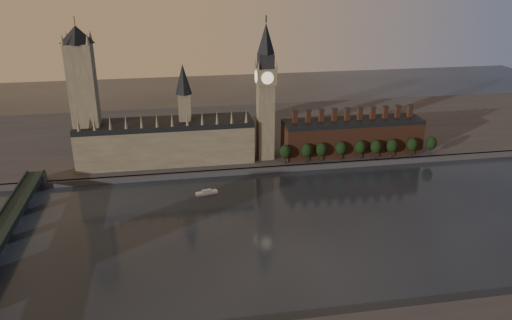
{
  "coord_description": "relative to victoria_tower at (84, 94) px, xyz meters",
  "views": [
    {
      "loc": [
        -59.72,
        -245.85,
        142.89
      ],
      "look_at": [
        -6.88,
        55.0,
        24.14
      ],
      "focal_mm": 35.0,
      "sensor_mm": 36.0,
      "label": 1
    }
  ],
  "objects": [
    {
      "name": "palace_of_westminster",
      "position": [
        55.59,
        -0.09,
        -37.46
      ],
      "size": [
        130.0,
        30.3,
        74.0
      ],
      "color": "gray",
      "rests_on": "north_bank"
    },
    {
      "name": "embankment_tree_6",
      "position": [
        226.89,
        -21.18,
        -45.62
      ],
      "size": [
        8.6,
        8.6,
        14.88
      ],
      "color": "black",
      "rests_on": "north_bank"
    },
    {
      "name": "embankment_tree_5",
      "position": [
        213.65,
        -21.4,
        -45.62
      ],
      "size": [
        8.6,
        8.6,
        14.88
      ],
      "color": "black",
      "rests_on": "north_bank"
    },
    {
      "name": "ground",
      "position": [
        120.0,
        -115.0,
        -59.09
      ],
      "size": [
        900.0,
        900.0,
        0.0
      ],
      "primitive_type": "plane",
      "color": "black",
      "rests_on": "ground"
    },
    {
      "name": "river_boat",
      "position": [
        80.37,
        -55.09,
        -57.99
      ],
      "size": [
        14.94,
        7.37,
        2.88
      ],
      "rotation": [
        0.0,
        0.0,
        0.24
      ],
      "color": "silver",
      "rests_on": "ground"
    },
    {
      "name": "embankment_tree_0",
      "position": [
        142.56,
        -19.94,
        -45.62
      ],
      "size": [
        8.6,
        8.6,
        14.88
      ],
      "color": "black",
      "rests_on": "north_bank"
    },
    {
      "name": "big_ben",
      "position": [
        130.0,
        -5.0,
        -2.26
      ],
      "size": [
        15.0,
        15.0,
        107.0
      ],
      "color": "gray",
      "rests_on": "north_bank"
    },
    {
      "name": "embankment_tree_7",
      "position": [
        243.52,
        -21.2,
        -45.62
      ],
      "size": [
        8.6,
        8.6,
        14.88
      ],
      "color": "black",
      "rests_on": "north_bank"
    },
    {
      "name": "north_bank",
      "position": [
        120.0,
        63.04,
        -57.09
      ],
      "size": [
        900.0,
        182.0,
        4.0
      ],
      "color": "#434247",
      "rests_on": "ground"
    },
    {
      "name": "embankment_tree_4",
      "position": [
        201.43,
        -20.06,
        -45.62
      ],
      "size": [
        8.6,
        8.6,
        14.88
      ],
      "color": "black",
      "rests_on": "north_bank"
    },
    {
      "name": "embankment_tree_8",
      "position": [
        259.58,
        -21.06,
        -45.62
      ],
      "size": [
        8.6,
        8.6,
        14.88
      ],
      "color": "black",
      "rests_on": "north_bank"
    },
    {
      "name": "victoria_tower",
      "position": [
        0.0,
        0.0,
        0.0
      ],
      "size": [
        24.0,
        24.0,
        108.0
      ],
      "color": "gray",
      "rests_on": "north_bank"
    },
    {
      "name": "embankment_tree_3",
      "position": [
        186.16,
        -19.64,
        -45.62
      ],
      "size": [
        8.6,
        8.6,
        14.88
      ],
      "color": "black",
      "rests_on": "north_bank"
    },
    {
      "name": "embankment_tree_2",
      "position": [
        170.65,
        -19.71,
        -45.62
      ],
      "size": [
        8.6,
        8.6,
        14.88
      ],
      "color": "black",
      "rests_on": "north_bank"
    },
    {
      "name": "embankment_tree_1",
      "position": [
        159.07,
        -19.93,
        -45.62
      ],
      "size": [
        8.6,
        8.6,
        14.88
      ],
      "color": "black",
      "rests_on": "north_bank"
    },
    {
      "name": "chimney_block",
      "position": [
        200.0,
        -5.0,
        -41.27
      ],
      "size": [
        110.0,
        25.0,
        37.0
      ],
      "color": "#573121",
      "rests_on": "north_bank"
    }
  ]
}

